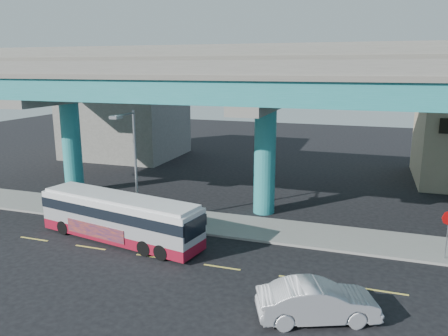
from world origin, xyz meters
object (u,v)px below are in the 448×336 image
(transit_bus, at_px, (120,216))
(street_lamp, at_px, (131,152))
(sedan, at_px, (317,301))
(parked_car, at_px, (78,198))

(transit_bus, height_order, street_lamp, street_lamp)
(sedan, height_order, parked_car, sedan)
(transit_bus, relative_size, parked_car, 3.02)
(transit_bus, xyz_separation_m, sedan, (12.15, -4.81, -0.70))
(sedan, bearing_deg, street_lamp, 38.58)
(sedan, distance_m, street_lamp, 14.97)
(transit_bus, bearing_deg, parked_car, 155.68)
(sedan, bearing_deg, parked_car, 41.27)
(sedan, xyz_separation_m, street_lamp, (-12.54, 7.05, 4.16))
(sedan, bearing_deg, transit_bus, 46.32)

